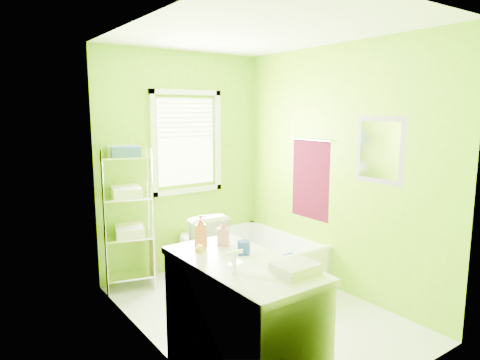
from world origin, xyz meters
TOP-DOWN VIEW (x-y plane):
  - ground at (0.00, 0.00)m, footprint 2.90×2.90m
  - room_envelope at (0.00, 0.00)m, footprint 2.14×2.94m
  - window at (0.05, 1.42)m, footprint 0.92×0.05m
  - door at (-1.04, -1.00)m, footprint 0.09×0.80m
  - right_wall_decor at (1.04, -0.02)m, footprint 0.04×1.48m
  - bathtub at (0.71, 0.69)m, footprint 0.68×1.45m
  - toilet at (-0.01, 1.07)m, footprint 0.55×0.84m
  - vanity at (-0.75, -0.81)m, footprint 0.62×1.21m
  - wire_shelf_unit at (-0.76, 1.26)m, footprint 0.58×0.47m

SIDE VIEW (x-z plane):
  - ground at x=0.00m, z-range 0.00..0.00m
  - bathtub at x=0.71m, z-range -0.09..0.38m
  - toilet at x=-0.01m, z-range 0.00..0.80m
  - vanity at x=-0.75m, z-range -0.10..1.07m
  - wire_shelf_unit at x=-0.76m, z-range 0.17..1.72m
  - door at x=-1.04m, z-range 0.00..2.00m
  - right_wall_decor at x=1.04m, z-range 0.74..1.91m
  - room_envelope at x=0.00m, z-range 0.24..2.86m
  - window at x=0.05m, z-range 1.00..2.22m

